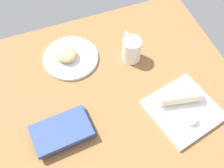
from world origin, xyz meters
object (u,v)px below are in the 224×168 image
breakfast_wrap (180,96)px  coffee_mug (131,49)px  scone_pastry (66,53)px  square_plate (183,110)px  round_plate (71,58)px  sauce_cup (191,119)px  book_stack (62,131)px

breakfast_wrap → coffee_mug: bearing=29.5°
scone_pastry → breakfast_wrap: bearing=134.1°
square_plate → round_plate: bearing=-50.0°
sauce_cup → breakfast_wrap: breakfast_wrap is taller
round_plate → book_stack: size_ratio=1.04×
round_plate → coffee_mug: (-23.75, 7.71, 4.62)cm
breakfast_wrap → square_plate: bearing=-168.4°
book_stack → coffee_mug: bearing=-146.3°
round_plate → square_plate: square_plate is taller
scone_pastry → square_plate: (-33.67, 38.90, -2.86)cm
round_plate → breakfast_wrap: breakfast_wrap is taller
round_plate → square_plate: 50.00cm
round_plate → sauce_cup: size_ratio=5.04×
round_plate → book_stack: book_stack is taller
sauce_cup → round_plate: bearing=-53.6°
scone_pastry → sauce_cup: scone_pastry is taller
scone_pastry → breakfast_wrap: size_ratio=0.67×
coffee_mug → square_plate: bearing=105.3°
book_stack → scone_pastry: bearing=-108.0°
square_plate → sauce_cup: bearing=89.8°
sauce_cup → book_stack: book_stack is taller
scone_pastry → coffee_mug: bearing=161.8°
breakfast_wrap → book_stack: (44.14, -2.58, -2.41)cm
book_stack → sauce_cup: bearing=164.8°
scone_pastry → book_stack: (10.45, 32.15, -1.51)cm
breakfast_wrap → coffee_mug: (8.39, -26.42, 0.75)cm
round_plate → scone_pastry: size_ratio=2.29×
breakfast_wrap → book_stack: breakfast_wrap is taller
scone_pastry → coffee_mug: coffee_mug is taller
round_plate → scone_pastry: scone_pastry is taller
scone_pastry → round_plate: bearing=158.9°
sauce_cup → coffee_mug: bearing=-76.9°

